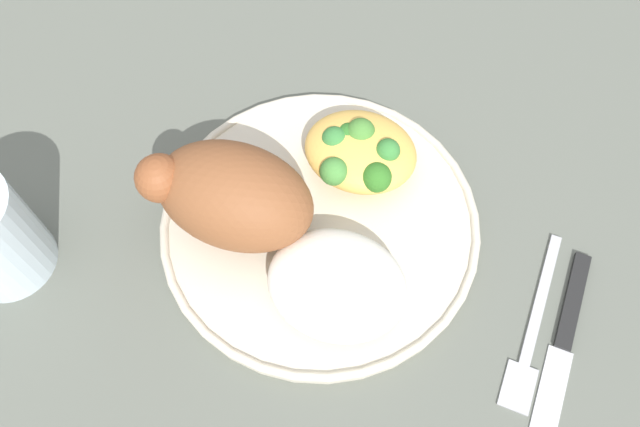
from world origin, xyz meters
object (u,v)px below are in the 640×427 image
object	(u,v)px
mac_cheese_with_broccoli	(360,151)
fork	(533,330)
rice_pile	(337,284)
knife	(563,347)
roasted_chicken	(230,195)
plate	(320,223)

from	to	relation	value
mac_cheese_with_broccoli	fork	world-z (taller)	mac_cheese_with_broccoli
rice_pile	mac_cheese_with_broccoli	size ratio (longest dim) A/B	1.11
rice_pile	knife	size ratio (longest dim) A/B	0.53
roasted_chicken	knife	bearing A→B (deg)	177.58
plate	knife	bearing A→B (deg)	170.55
mac_cheese_with_broccoli	fork	distance (m)	0.19
rice_pile	mac_cheese_with_broccoli	distance (m)	0.11
roasted_chicken	knife	world-z (taller)	roasted_chicken
plate	mac_cheese_with_broccoli	world-z (taller)	mac_cheese_with_broccoli
plate	rice_pile	size ratio (longest dim) A/B	2.48
plate	fork	size ratio (longest dim) A/B	1.76
rice_pile	plate	bearing A→B (deg)	-58.93
fork	knife	bearing A→B (deg)	165.24
roasted_chicken	fork	distance (m)	0.24
plate	rice_pile	xyz separation A→B (m)	(-0.03, 0.05, 0.02)
rice_pile	knife	distance (m)	0.17
rice_pile	knife	bearing A→B (deg)	-173.06
mac_cheese_with_broccoli	roasted_chicken	bearing A→B (deg)	48.04
mac_cheese_with_broccoli	knife	xyz separation A→B (m)	(-0.19, 0.09, -0.03)
plate	roasted_chicken	size ratio (longest dim) A/B	1.95
roasted_chicken	mac_cheese_with_broccoli	distance (m)	0.11
knife	plate	bearing A→B (deg)	-9.45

